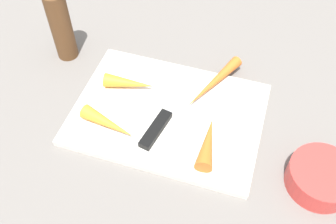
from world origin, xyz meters
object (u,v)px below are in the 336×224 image
object	(u,v)px
carrot_longest	(213,83)
carrot_short	(208,143)
cutting_board	(168,114)
carrot_long	(108,123)
small_bowl	(321,177)
pepper_grinder	(61,27)
knife	(159,124)
carrot_shortest	(130,83)

from	to	relation	value
carrot_longest	carrot_short	bearing A→B (deg)	33.52
cutting_board	carrot_long	distance (m)	0.12
carrot_longest	small_bowl	distance (m)	0.27
small_bowl	pepper_grinder	world-z (taller)	pepper_grinder
cutting_board	knife	distance (m)	0.04
carrot_long	carrot_short	bearing A→B (deg)	17.72
carrot_shortest	carrot_short	bearing A→B (deg)	-34.16
carrot_longest	cutting_board	bearing A→B (deg)	-12.80
knife	carrot_longest	size ratio (longest dim) A/B	1.20
carrot_shortest	cutting_board	bearing A→B (deg)	-28.77
carrot_shortest	small_bowl	bearing A→B (deg)	-21.99
carrot_longest	small_bowl	bearing A→B (deg)	79.40
small_bowl	knife	bearing A→B (deg)	-4.85
carrot_shortest	small_bowl	distance (m)	0.39
cutting_board	pepper_grinder	size ratio (longest dim) A/B	2.30
knife	small_bowl	world-z (taller)	small_bowl
carrot_short	small_bowl	size ratio (longest dim) A/B	0.92
carrot_long	carrot_short	size ratio (longest dim) A/B	1.06
carrot_short	carrot_long	bearing A→B (deg)	88.86
cutting_board	small_bowl	xyz separation A→B (m)	(-0.29, 0.06, 0.02)
small_bowl	cutting_board	bearing A→B (deg)	-12.18
carrot_short	small_bowl	distance (m)	0.20
knife	pepper_grinder	world-z (taller)	pepper_grinder
carrot_longest	carrot_short	size ratio (longest dim) A/B	1.59
carrot_longest	carrot_long	bearing A→B (deg)	-21.38
carrot_short	pepper_grinder	bearing A→B (deg)	61.37
carrot_long	knife	bearing A→B (deg)	33.56
cutting_board	small_bowl	world-z (taller)	small_bowl
carrot_long	carrot_short	distance (m)	0.19
carrot_longest	small_bowl	size ratio (longest dim) A/B	1.47
carrot_short	pepper_grinder	xyz separation A→B (m)	(0.36, -0.15, 0.05)
small_bowl	carrot_shortest	bearing A→B (deg)	-14.44
carrot_shortest	carrot_longest	bearing A→B (deg)	11.32
carrot_longest	carrot_short	world-z (taller)	carrot_short
carrot_short	cutting_board	bearing A→B (deg)	53.30
carrot_long	small_bowl	distance (m)	0.38
carrot_long	pepper_grinder	size ratio (longest dim) A/B	0.71
carrot_shortest	knife	bearing A→B (deg)	-47.71
carrot_long	small_bowl	bearing A→B (deg)	14.76
carrot_shortest	carrot_long	bearing A→B (deg)	-98.53
carrot_longest	pepper_grinder	world-z (taller)	pepper_grinder
carrot_shortest	carrot_short	world-z (taller)	carrot_short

